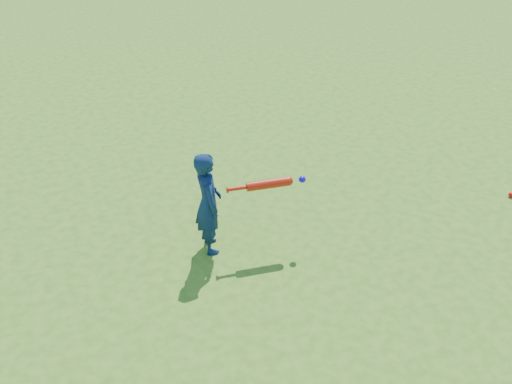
{
  "coord_description": "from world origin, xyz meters",
  "views": [
    {
      "loc": [
        -1.62,
        -4.63,
        3.78
      ],
      "look_at": [
        -0.05,
        0.02,
        0.62
      ],
      "focal_mm": 40.0,
      "sensor_mm": 36.0,
      "label": 1
    }
  ],
  "objects": [
    {
      "name": "child",
      "position": [
        -0.55,
        0.05,
        0.57
      ],
      "size": [
        0.29,
        0.42,
        1.13
      ],
      "primitive_type": "imported",
      "rotation": [
        0.0,
        0.0,
        1.53
      ],
      "color": "#0F2348",
      "rests_on": "ground"
    },
    {
      "name": "ground",
      "position": [
        0.0,
        0.0,
        0.0
      ],
      "size": [
        80.0,
        80.0,
        0.0
      ],
      "primitive_type": "plane",
      "color": "#3E741B",
      "rests_on": "ground"
    },
    {
      "name": "bat_swing",
      "position": [
        0.09,
        -0.04,
        0.72
      ],
      "size": [
        0.83,
        0.12,
        0.09
      ],
      "rotation": [
        0.0,
        0.0,
        -0.06
      ],
      "color": "red",
      "rests_on": "ground"
    },
    {
      "name": "ground_ball_red",
      "position": [
        3.14,
        -0.16,
        0.03
      ],
      "size": [
        0.06,
        0.06,
        0.06
      ],
      "primitive_type": "sphere",
      "color": "red",
      "rests_on": "ground"
    }
  ]
}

